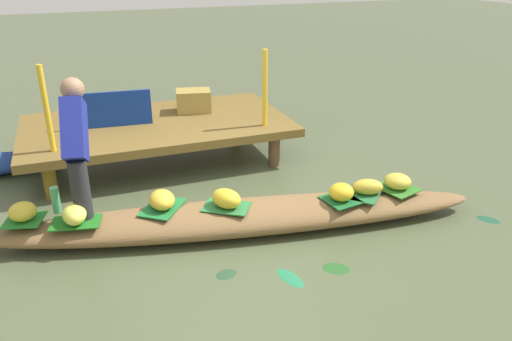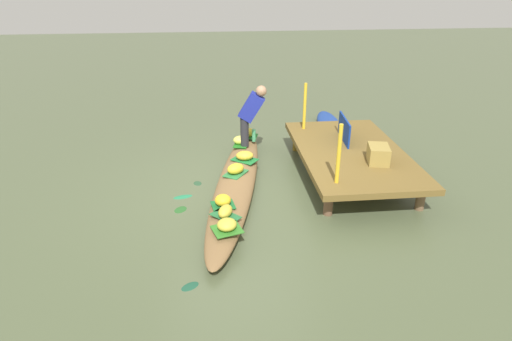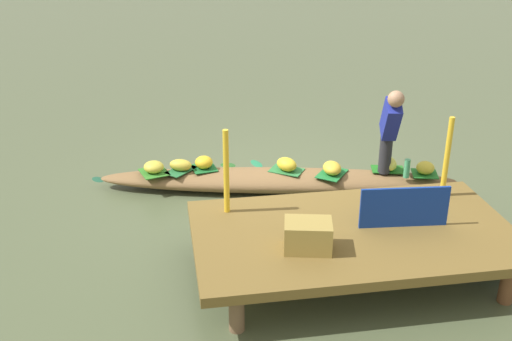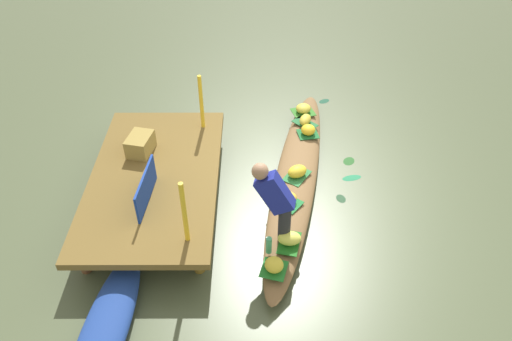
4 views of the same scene
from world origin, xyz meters
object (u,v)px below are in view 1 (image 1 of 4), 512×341
(vendor_person, at_px, (76,141))
(banana_bunch_4, at_px, (226,199))
(banana_bunch_5, at_px, (23,212))
(water_bottle, at_px, (56,200))
(vendor_boat, at_px, (238,217))
(banana_bunch_2, at_px, (74,214))
(banana_bunch_6, at_px, (341,192))
(market_banner, at_px, (113,109))
(banana_bunch_3, at_px, (162,200))
(produce_crate, at_px, (194,101))
(banana_bunch_1, at_px, (368,187))
(banana_bunch_0, at_px, (398,181))

(vendor_person, bearing_deg, banana_bunch_4, -17.27)
(banana_bunch_5, distance_m, water_bottle, 0.29)
(vendor_boat, distance_m, banana_bunch_5, 1.90)
(banana_bunch_4, distance_m, vendor_person, 1.40)
(banana_bunch_2, distance_m, banana_bunch_6, 2.41)
(banana_bunch_6, xyz_separation_m, market_banner, (-1.81, 2.29, 0.36))
(banana_bunch_3, height_order, produce_crate, produce_crate)
(market_banner, distance_m, produce_crate, 1.08)
(banana_bunch_1, distance_m, water_bottle, 2.90)
(banana_bunch_2, distance_m, banana_bunch_3, 0.76)
(banana_bunch_3, xyz_separation_m, produce_crate, (0.85, 2.12, 0.29))
(banana_bunch_6, height_order, market_banner, market_banner)
(banana_bunch_6, bearing_deg, banana_bunch_3, 164.52)
(banana_bunch_4, relative_size, banana_bunch_5, 1.28)
(banana_bunch_1, distance_m, market_banner, 3.12)
(vendor_boat, xyz_separation_m, banana_bunch_5, (-1.85, 0.39, 0.22))
(banana_bunch_1, bearing_deg, vendor_person, 166.89)
(vendor_person, bearing_deg, banana_bunch_6, -15.35)
(banana_bunch_4, bearing_deg, banana_bunch_3, 160.13)
(banana_bunch_2, bearing_deg, banana_bunch_1, -8.74)
(vendor_boat, height_order, banana_bunch_1, banana_bunch_1)
(vendor_person, bearing_deg, banana_bunch_3, -15.03)
(banana_bunch_3, xyz_separation_m, vendor_person, (-0.66, 0.18, 0.60))
(banana_bunch_4, height_order, banana_bunch_5, banana_bunch_4)
(banana_bunch_5, distance_m, produce_crate, 2.81)
(banana_bunch_6, bearing_deg, produce_crate, 106.58)
(banana_bunch_1, height_order, banana_bunch_4, banana_bunch_4)
(vendor_person, height_order, water_bottle, vendor_person)
(banana_bunch_5, distance_m, market_banner, 1.96)
(vendor_boat, bearing_deg, banana_bunch_3, 174.14)
(produce_crate, bearing_deg, market_banner, -165.56)
(banana_bunch_3, distance_m, vendor_person, 0.91)
(banana_bunch_1, xyz_separation_m, banana_bunch_6, (-0.30, -0.02, 0.01))
(vendor_boat, xyz_separation_m, banana_bunch_2, (-1.43, 0.19, 0.22))
(banana_bunch_6, distance_m, market_banner, 2.94)
(market_banner, bearing_deg, banana_bunch_3, -79.12)
(market_banner, bearing_deg, water_bottle, -109.12)
(banana_bunch_3, distance_m, banana_bunch_6, 1.67)
(banana_bunch_0, bearing_deg, market_banner, 137.34)
(banana_bunch_5, xyz_separation_m, banana_bunch_6, (2.79, -0.64, -0.00))
(banana_bunch_1, relative_size, banana_bunch_5, 1.27)
(banana_bunch_2, distance_m, vendor_person, 0.63)
(banana_bunch_6, bearing_deg, banana_bunch_5, 167.05)
(vendor_boat, bearing_deg, banana_bunch_5, 178.61)
(water_bottle, relative_size, market_banner, 0.28)
(vendor_person, bearing_deg, banana_bunch_0, -11.49)
(banana_bunch_3, relative_size, banana_bunch_4, 1.04)
(banana_bunch_5, bearing_deg, banana_bunch_2, -26.17)
(banana_bunch_0, distance_m, water_bottle, 3.23)
(produce_crate, bearing_deg, banana_bunch_5, -136.56)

